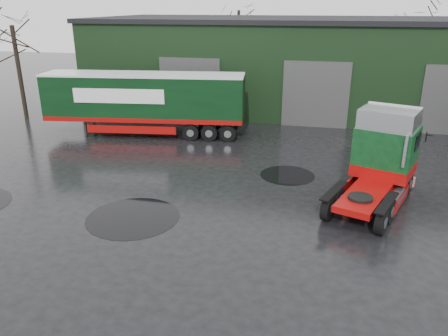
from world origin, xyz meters
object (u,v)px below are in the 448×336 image
at_px(hero_tractor, 374,162).
at_px(tree_back_b, 414,45).
at_px(warehouse, 319,63).
at_px(tree_back_a, 238,31).
at_px(trailer_left, 145,104).
at_px(tree_left, 16,53).

bearing_deg(hero_tractor, tree_back_b, 98.75).
xyz_separation_m(warehouse, tree_back_a, (-8.00, 10.00, 1.59)).
height_order(hero_tractor, tree_back_b, tree_back_b).
xyz_separation_m(warehouse, trailer_left, (-9.50, -10.00, -1.37)).
distance_m(warehouse, tree_back_a, 12.90).
xyz_separation_m(trailer_left, tree_left, (-9.50, 2.00, 2.46)).
bearing_deg(tree_back_a, trailer_left, -94.29).
xyz_separation_m(hero_tractor, tree_back_b, (5.50, 27.22, 1.99)).
relative_size(tree_left, tree_back_b, 1.13).
xyz_separation_m(hero_tractor, trailer_left, (-12.00, 7.22, 0.03)).
bearing_deg(hero_tractor, tree_back_a, 131.27).
xyz_separation_m(tree_left, tree_back_b, (27.00, 18.00, -0.50)).
bearing_deg(hero_tractor, tree_left, 176.96).
bearing_deg(tree_back_b, tree_left, -146.31).
bearing_deg(tree_left, tree_back_a, 58.57).
height_order(warehouse, trailer_left, warehouse).
relative_size(warehouse, tree_left, 3.81).
bearing_deg(warehouse, tree_back_a, 128.66).
height_order(trailer_left, tree_left, tree_left).
bearing_deg(tree_back_b, hero_tractor, -101.42).
relative_size(warehouse, tree_back_b, 4.32).
relative_size(tree_left, tree_back_a, 0.89).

